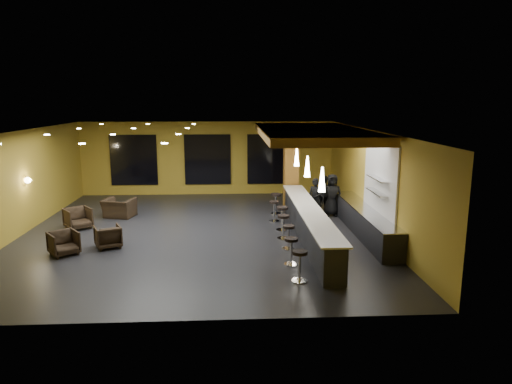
{
  "coord_description": "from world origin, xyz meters",
  "views": [
    {
      "loc": [
        1.15,
        -15.34,
        4.53
      ],
      "look_at": [
        2.0,
        0.5,
        1.3
      ],
      "focal_mm": 32.0,
      "sensor_mm": 36.0,
      "label": 1
    }
  ],
  "objects_px": {
    "bar_counter": "(309,224)",
    "armchair_d": "(119,208)",
    "bar_stool_5": "(274,208)",
    "staff_b": "(325,194)",
    "armchair_b": "(108,237)",
    "armchair_c": "(78,218)",
    "bar_stool_4": "(282,215)",
    "bar_stool_2": "(289,234)",
    "armchair_a": "(64,243)",
    "staff_c": "(332,195)",
    "pendant_2": "(297,157)",
    "bar_stool_1": "(291,248)",
    "prep_counter": "(364,222)",
    "pendant_1": "(307,166)",
    "bar_stool_6": "(276,201)",
    "bar_stool_0": "(300,262)",
    "column": "(291,167)",
    "staff_a": "(315,199)",
    "pendant_0": "(322,179)",
    "bar_stool_3": "(283,224)"
  },
  "relations": [
    {
      "from": "pendant_2",
      "to": "armchair_a",
      "type": "bearing_deg",
      "value": -151.17
    },
    {
      "from": "staff_c",
      "to": "column",
      "type": "bearing_deg",
      "value": 132.42
    },
    {
      "from": "bar_stool_5",
      "to": "staff_b",
      "type": "bearing_deg",
      "value": 30.01
    },
    {
      "from": "pendant_1",
      "to": "bar_stool_6",
      "type": "relative_size",
      "value": 0.83
    },
    {
      "from": "armchair_b",
      "to": "bar_stool_4",
      "type": "relative_size",
      "value": 0.9
    },
    {
      "from": "staff_a",
      "to": "bar_stool_4",
      "type": "bearing_deg",
      "value": -107.73
    },
    {
      "from": "column",
      "to": "armchair_c",
      "type": "height_order",
      "value": "column"
    },
    {
      "from": "staff_a",
      "to": "bar_stool_5",
      "type": "xyz_separation_m",
      "value": [
        -1.62,
        -0.38,
        -0.28
      ]
    },
    {
      "from": "armchair_b",
      "to": "bar_stool_4",
      "type": "bearing_deg",
      "value": 170.68
    },
    {
      "from": "pendant_2",
      "to": "bar_stool_4",
      "type": "distance_m",
      "value": 2.76
    },
    {
      "from": "armchair_a",
      "to": "staff_c",
      "type": "bearing_deg",
      "value": -13.23
    },
    {
      "from": "pendant_0",
      "to": "bar_stool_5",
      "type": "relative_size",
      "value": 0.89
    },
    {
      "from": "pendant_1",
      "to": "bar_stool_5",
      "type": "relative_size",
      "value": 0.89
    },
    {
      "from": "pendant_2",
      "to": "bar_stool_4",
      "type": "relative_size",
      "value": 0.82
    },
    {
      "from": "pendant_0",
      "to": "bar_stool_2",
      "type": "bearing_deg",
      "value": 128.2
    },
    {
      "from": "staff_a",
      "to": "bar_stool_6",
      "type": "height_order",
      "value": "staff_a"
    },
    {
      "from": "armchair_b",
      "to": "armchair_c",
      "type": "height_order",
      "value": "armchair_c"
    },
    {
      "from": "pendant_2",
      "to": "staff_b",
      "type": "height_order",
      "value": "pendant_2"
    },
    {
      "from": "armchair_b",
      "to": "bar_stool_5",
      "type": "distance_m",
      "value": 6.11
    },
    {
      "from": "staff_b",
      "to": "bar_stool_3",
      "type": "relative_size",
      "value": 1.89
    },
    {
      "from": "armchair_c",
      "to": "armchair_d",
      "type": "bearing_deg",
      "value": 17.97
    },
    {
      "from": "armchair_d",
      "to": "bar_stool_5",
      "type": "distance_m",
      "value": 6.08
    },
    {
      "from": "pendant_0",
      "to": "armchair_d",
      "type": "bearing_deg",
      "value": 142.83
    },
    {
      "from": "bar_stool_6",
      "to": "bar_counter",
      "type": "bearing_deg",
      "value": -77.41
    },
    {
      "from": "staff_b",
      "to": "armchair_a",
      "type": "distance_m",
      "value": 9.9
    },
    {
      "from": "prep_counter",
      "to": "pendant_1",
      "type": "xyz_separation_m",
      "value": [
        -2.0,
        0.0,
        1.92
      ]
    },
    {
      "from": "bar_stool_1",
      "to": "bar_stool_4",
      "type": "height_order",
      "value": "bar_stool_4"
    },
    {
      "from": "bar_stool_1",
      "to": "bar_stool_2",
      "type": "height_order",
      "value": "bar_stool_1"
    },
    {
      "from": "bar_counter",
      "to": "bar_stool_0",
      "type": "bearing_deg",
      "value": -103.03
    },
    {
      "from": "armchair_d",
      "to": "bar_stool_1",
      "type": "bearing_deg",
      "value": 151.47
    },
    {
      "from": "staff_b",
      "to": "bar_stool_0",
      "type": "distance_m",
      "value": 7.34
    },
    {
      "from": "armchair_c",
      "to": "bar_stool_3",
      "type": "bearing_deg",
      "value": -50.45
    },
    {
      "from": "bar_stool_3",
      "to": "pendant_0",
      "type": "bearing_deg",
      "value": -68.33
    },
    {
      "from": "staff_b",
      "to": "bar_stool_2",
      "type": "bearing_deg",
      "value": -110.79
    },
    {
      "from": "staff_a",
      "to": "bar_stool_5",
      "type": "relative_size",
      "value": 1.99
    },
    {
      "from": "armchair_c",
      "to": "bar_stool_4",
      "type": "distance_m",
      "value": 7.26
    },
    {
      "from": "staff_c",
      "to": "bar_stool_2",
      "type": "bearing_deg",
      "value": -118.14
    },
    {
      "from": "armchair_d",
      "to": "bar_stool_4",
      "type": "distance_m",
      "value": 6.55
    },
    {
      "from": "pendant_0",
      "to": "bar_stool_3",
      "type": "bearing_deg",
      "value": 111.67
    },
    {
      "from": "prep_counter",
      "to": "armchair_d",
      "type": "relative_size",
      "value": 5.36
    },
    {
      "from": "bar_stool_0",
      "to": "column",
      "type": "bearing_deg",
      "value": 84.25
    },
    {
      "from": "bar_counter",
      "to": "armchair_d",
      "type": "bearing_deg",
      "value": 154.86
    },
    {
      "from": "pendant_0",
      "to": "bar_stool_0",
      "type": "bearing_deg",
      "value": -118.03
    },
    {
      "from": "staff_c",
      "to": "armchair_a",
      "type": "xyz_separation_m",
      "value": [
        -8.92,
        -4.13,
        -0.48
      ]
    },
    {
      "from": "bar_stool_5",
      "to": "bar_stool_0",
      "type": "bearing_deg",
      "value": -88.99
    },
    {
      "from": "bar_stool_2",
      "to": "pendant_0",
      "type": "bearing_deg",
      "value": -51.8
    },
    {
      "from": "pendant_2",
      "to": "armchair_b",
      "type": "distance_m",
      "value": 7.55
    },
    {
      "from": "column",
      "to": "pendant_1",
      "type": "distance_m",
      "value": 4.14
    },
    {
      "from": "bar_stool_1",
      "to": "bar_stool_2",
      "type": "xyz_separation_m",
      "value": [
        0.09,
        1.34,
        -0.01
      ]
    },
    {
      "from": "pendant_2",
      "to": "bar_stool_1",
      "type": "height_order",
      "value": "pendant_2"
    }
  ]
}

